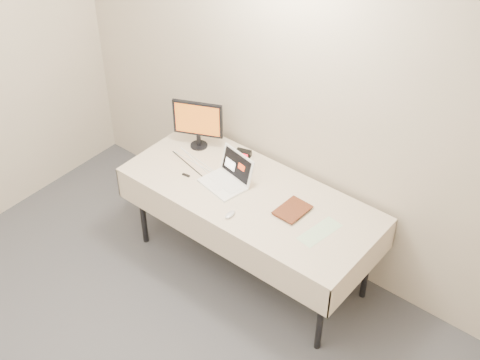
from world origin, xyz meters
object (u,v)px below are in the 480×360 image
Objects in this scene: book at (283,192)px; table at (250,200)px; laptop at (229,177)px; monitor at (198,121)px.

table is at bearing -170.56° from book.
book is at bearing 6.56° from table.
monitor is at bearing 167.89° from laptop.
monitor reaches higher than table.
monitor is 0.92m from book.
table is 0.74m from monitor.
monitor is at bearing 172.72° from book.
book is (0.90, -0.16, -0.11)m from monitor.
book reaches higher than laptop.
book reaches higher than table.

